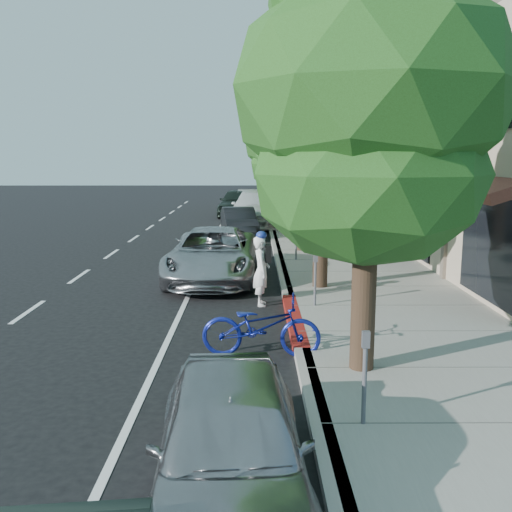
{
  "coord_description": "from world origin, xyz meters",
  "views": [
    {
      "loc": [
        -0.89,
        -11.0,
        3.62
      ],
      "look_at": [
        -0.83,
        1.89,
        1.35
      ],
      "focal_mm": 40.0,
      "sensor_mm": 36.0,
      "label": 1
    }
  ],
  "objects_px": {
    "white_pickup": "(256,209)",
    "pedestrian": "(382,226)",
    "dark_suv_far": "(237,202)",
    "dark_sedan": "(239,222)",
    "street_tree_5": "(280,145)",
    "bicycle": "(261,326)",
    "street_tree_0": "(370,97)",
    "near_car_a": "(231,442)",
    "street_tree_2": "(303,121)",
    "street_tree_4": "(285,146)",
    "cyclist": "(261,271)",
    "street_tree_1": "(323,116)",
    "silver_suv": "(213,255)",
    "street_tree_3": "(292,139)"
  },
  "relations": [
    {
      "from": "dark_suv_far",
      "to": "pedestrian",
      "type": "xyz_separation_m",
      "value": [
        5.86,
        -12.98,
        0.14
      ]
    },
    {
      "from": "bicycle",
      "to": "white_pickup",
      "type": "bearing_deg",
      "value": 4.27
    },
    {
      "from": "street_tree_0",
      "to": "street_tree_3",
      "type": "bearing_deg",
      "value": 90.0
    },
    {
      "from": "street_tree_5",
      "to": "silver_suv",
      "type": "xyz_separation_m",
      "value": [
        -2.98,
        -22.5,
        -3.57
      ]
    },
    {
      "from": "bicycle",
      "to": "silver_suv",
      "type": "height_order",
      "value": "silver_suv"
    },
    {
      "from": "silver_suv",
      "to": "street_tree_2",
      "type": "bearing_deg",
      "value": 57.91
    },
    {
      "from": "street_tree_3",
      "to": "street_tree_4",
      "type": "relative_size",
      "value": 1.07
    },
    {
      "from": "street_tree_2",
      "to": "street_tree_0",
      "type": "bearing_deg",
      "value": -90.0
    },
    {
      "from": "street_tree_4",
      "to": "dark_suv_far",
      "type": "distance_m",
      "value": 4.58
    },
    {
      "from": "street_tree_0",
      "to": "dark_sedan",
      "type": "relative_size",
      "value": 1.81
    },
    {
      "from": "bicycle",
      "to": "street_tree_0",
      "type": "bearing_deg",
      "value": -115.99
    },
    {
      "from": "street_tree_0",
      "to": "street_tree_2",
      "type": "xyz_separation_m",
      "value": [
        0.0,
        12.0,
        0.34
      ]
    },
    {
      "from": "dark_sedan",
      "to": "pedestrian",
      "type": "xyz_separation_m",
      "value": [
        5.55,
        -3.97,
        0.31
      ]
    },
    {
      "from": "street_tree_5",
      "to": "white_pickup",
      "type": "distance_m",
      "value": 10.1
    },
    {
      "from": "cyclist",
      "to": "near_car_a",
      "type": "relative_size",
      "value": 0.43
    },
    {
      "from": "street_tree_1",
      "to": "silver_suv",
      "type": "xyz_separation_m",
      "value": [
        -2.98,
        1.5,
        -3.87
      ]
    },
    {
      "from": "street_tree_1",
      "to": "silver_suv",
      "type": "distance_m",
      "value": 5.11
    },
    {
      "from": "street_tree_0",
      "to": "dark_suv_far",
      "type": "distance_m",
      "value": 25.93
    },
    {
      "from": "bicycle",
      "to": "pedestrian",
      "type": "height_order",
      "value": "pedestrian"
    },
    {
      "from": "near_car_a",
      "to": "cyclist",
      "type": "bearing_deg",
      "value": 84.03
    },
    {
      "from": "street_tree_1",
      "to": "cyclist",
      "type": "bearing_deg",
      "value": -139.01
    },
    {
      "from": "street_tree_5",
      "to": "dark_suv_far",
      "type": "xyz_separation_m",
      "value": [
        -2.76,
        -4.48,
        -3.49
      ]
    },
    {
      "from": "street_tree_2",
      "to": "white_pickup",
      "type": "xyz_separation_m",
      "value": [
        -1.65,
        8.64,
        -3.94
      ]
    },
    {
      "from": "white_pickup",
      "to": "pedestrian",
      "type": "xyz_separation_m",
      "value": [
        4.75,
        -8.11,
        0.07
      ]
    },
    {
      "from": "bicycle",
      "to": "street_tree_3",
      "type": "bearing_deg",
      "value": -1.27
    },
    {
      "from": "street_tree_1",
      "to": "near_car_a",
      "type": "bearing_deg",
      "value": -102.06
    },
    {
      "from": "white_pickup",
      "to": "dark_sedan",
      "type": "bearing_deg",
      "value": -100.19
    },
    {
      "from": "dark_suv_far",
      "to": "pedestrian",
      "type": "distance_m",
      "value": 14.25
    },
    {
      "from": "dark_sedan",
      "to": "cyclist",
      "type": "bearing_deg",
      "value": -93.29
    },
    {
      "from": "street_tree_5",
      "to": "white_pickup",
      "type": "relative_size",
      "value": 1.15
    },
    {
      "from": "silver_suv",
      "to": "street_tree_0",
      "type": "bearing_deg",
      "value": -66.94
    },
    {
      "from": "white_pickup",
      "to": "pedestrian",
      "type": "distance_m",
      "value": 9.4
    },
    {
      "from": "street_tree_3",
      "to": "street_tree_4",
      "type": "distance_m",
      "value": 6.0
    },
    {
      "from": "white_pickup",
      "to": "pedestrian",
      "type": "bearing_deg",
      "value": -58.92
    },
    {
      "from": "street_tree_0",
      "to": "street_tree_5",
      "type": "height_order",
      "value": "street_tree_0"
    },
    {
      "from": "street_tree_0",
      "to": "street_tree_4",
      "type": "relative_size",
      "value": 1.08
    },
    {
      "from": "street_tree_1",
      "to": "white_pickup",
      "type": "relative_size",
      "value": 1.19
    },
    {
      "from": "near_car_a",
      "to": "street_tree_3",
      "type": "bearing_deg",
      "value": 81.67
    },
    {
      "from": "bicycle",
      "to": "silver_suv",
      "type": "xyz_separation_m",
      "value": [
        -1.33,
        6.54,
        0.19
      ]
    },
    {
      "from": "street_tree_1",
      "to": "street_tree_3",
      "type": "xyz_separation_m",
      "value": [
        0.0,
        12.0,
        -0.25
      ]
    },
    {
      "from": "white_pickup",
      "to": "dark_suv_far",
      "type": "height_order",
      "value": "white_pickup"
    },
    {
      "from": "street_tree_2",
      "to": "near_car_a",
      "type": "bearing_deg",
      "value": -97.46
    },
    {
      "from": "street_tree_0",
      "to": "near_car_a",
      "type": "relative_size",
      "value": 1.81
    },
    {
      "from": "street_tree_2",
      "to": "street_tree_4",
      "type": "distance_m",
      "value": 12.02
    },
    {
      "from": "street_tree_3",
      "to": "silver_suv",
      "type": "relative_size",
      "value": 1.32
    },
    {
      "from": "street_tree_2",
      "to": "white_pickup",
      "type": "relative_size",
      "value": 1.23
    },
    {
      "from": "street_tree_2",
      "to": "street_tree_4",
      "type": "relative_size",
      "value": 1.14
    },
    {
      "from": "street_tree_3",
      "to": "pedestrian",
      "type": "height_order",
      "value": "street_tree_3"
    },
    {
      "from": "dark_sedan",
      "to": "near_car_a",
      "type": "distance_m",
      "value": 20.0
    },
    {
      "from": "cyclist",
      "to": "silver_suv",
      "type": "bearing_deg",
      "value": 23.66
    }
  ]
}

